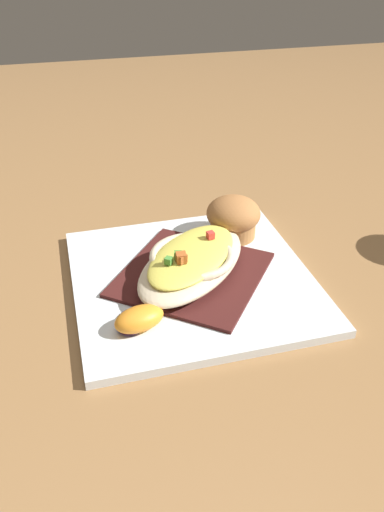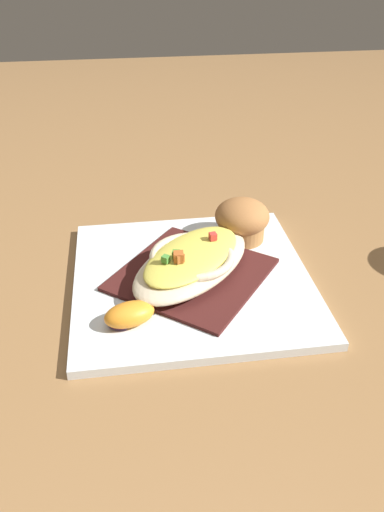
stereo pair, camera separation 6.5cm
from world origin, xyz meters
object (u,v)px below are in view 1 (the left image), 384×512
Objects in this scene: gratin_dish at (192,260)px; muffin at (233,217)px; square_plate at (192,279)px; orange_garnish at (138,319)px.

gratin_dish is 2.80× the size of muffin.
square_plate is 0.12m from muffin.
muffin is at bearing 44.99° from gratin_dish.
muffin is (0.08, 0.08, 0.04)m from square_plate.
muffin is at bearing 44.49° from orange_garnish.
muffin reaches higher than square_plate.
orange_garnish is at bearing -135.51° from muffin.
square_plate is at bearing -135.01° from muffin.
square_plate is 4.60× the size of orange_garnish.
gratin_dish is at bearing -135.01° from muffin.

